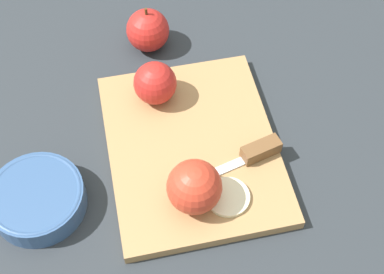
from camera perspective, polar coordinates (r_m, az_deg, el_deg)
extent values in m
plane|color=#282D33|center=(0.86, 0.00, -1.48)|extent=(4.00, 4.00, 0.00)
cube|color=#A37A4C|center=(0.85, 0.00, -1.13)|extent=(0.38, 0.32, 0.02)
sphere|color=red|center=(0.87, -3.96, 5.76)|extent=(0.07, 0.07, 0.07)
cylinder|color=beige|center=(0.87, -4.33, 5.59)|extent=(0.07, 0.01, 0.07)
sphere|color=red|center=(0.75, 0.25, -5.35)|extent=(0.08, 0.08, 0.08)
cylinder|color=beige|center=(0.76, 0.22, -4.87)|extent=(0.03, 0.07, 0.07)
cube|color=silver|center=(0.81, 2.62, -3.76)|extent=(0.02, 0.09, 0.00)
cube|color=brown|center=(0.83, 7.36, -1.35)|extent=(0.03, 0.06, 0.02)
cylinder|color=beige|center=(0.79, 3.85, -6.39)|extent=(0.06, 0.06, 0.01)
sphere|color=red|center=(0.98, -4.74, 11.28)|extent=(0.08, 0.08, 0.08)
cylinder|color=#4C3319|center=(0.95, -4.93, 13.21)|extent=(0.01, 0.00, 0.01)
cylinder|color=#33517F|center=(0.82, -16.06, -6.63)|extent=(0.14, 0.14, 0.04)
torus|color=#33517F|center=(0.81, -16.31, -6.12)|extent=(0.14, 0.14, 0.01)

